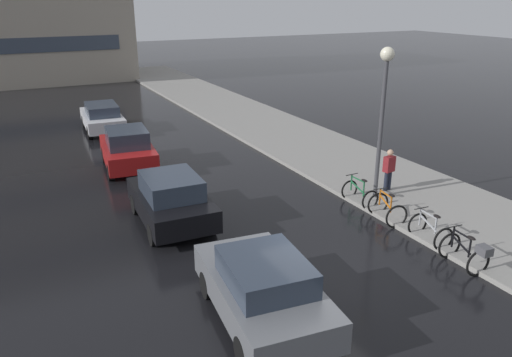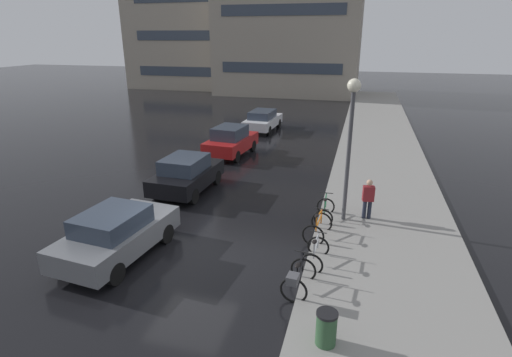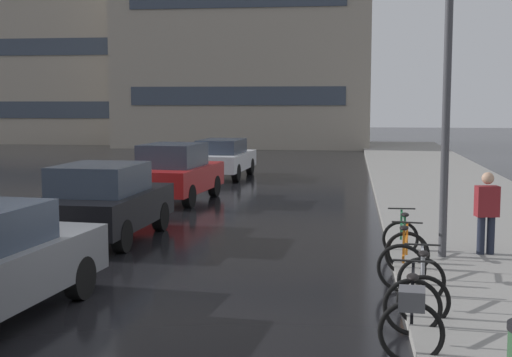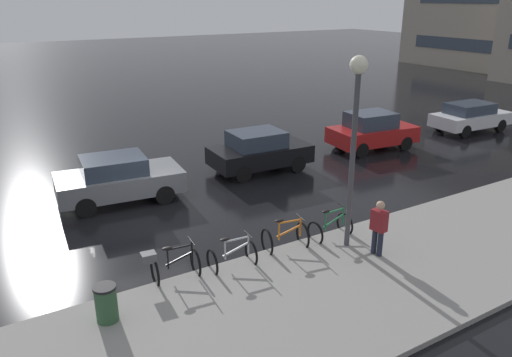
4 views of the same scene
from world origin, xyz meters
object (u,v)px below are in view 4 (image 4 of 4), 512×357
(bicycle_nearest, at_px, (170,264))
(trash_bin, at_px, (107,306))
(bicycle_third, at_px, (285,238))
(car_red, at_px, (372,131))
(car_grey, at_px, (119,179))
(car_black, at_px, (259,151))
(bicycle_second, at_px, (232,256))
(car_white, at_px, (470,116))
(pedestrian, at_px, (379,227))
(streetlamp, at_px, (355,118))
(bicycle_farthest, at_px, (330,227))

(bicycle_nearest, height_order, trash_bin, bicycle_nearest)
(bicycle_third, relative_size, trash_bin, 1.29)
(car_red, xyz_separation_m, trash_bin, (6.71, -13.70, -0.36))
(car_grey, relative_size, car_black, 1.07)
(bicycle_third, distance_m, car_black, 6.69)
(bicycle_second, bearing_deg, car_white, 109.03)
(pedestrian, bearing_deg, streetlamp, -158.66)
(pedestrian, relative_size, trash_bin, 1.73)
(bicycle_nearest, distance_m, bicycle_second, 1.57)
(car_black, distance_m, car_white, 12.33)
(trash_bin, bearing_deg, car_black, 130.86)
(pedestrian, bearing_deg, bicycle_second, -112.75)
(car_grey, relative_size, streetlamp, 0.82)
(bicycle_third, relative_size, streetlamp, 0.24)
(bicycle_farthest, height_order, car_red, car_red)
(bicycle_farthest, distance_m, car_black, 6.28)
(bicycle_nearest, bearing_deg, streetlamp, 78.90)
(bicycle_third, xyz_separation_m, pedestrian, (1.58, 1.80, 0.51))
(bicycle_nearest, xyz_separation_m, car_white, (-5.55, 18.42, 0.27))
(car_white, bearing_deg, pedestrian, -61.49)
(bicycle_farthest, height_order, trash_bin, bicycle_farthest)
(bicycle_second, height_order, bicycle_third, bicycle_third)
(bicycle_second, distance_m, car_red, 12.05)
(bicycle_farthest, relative_size, trash_bin, 1.22)
(bicycle_nearest, bearing_deg, bicycle_second, 80.09)
(bicycle_farthest, height_order, car_white, car_white)
(car_grey, xyz_separation_m, streetlamp, (6.58, 4.21, 2.86))
(trash_bin, bearing_deg, car_red, 116.10)
(bicycle_third, bearing_deg, car_black, 154.47)
(bicycle_nearest, distance_m, bicycle_third, 3.23)
(bicycle_farthest, bearing_deg, car_black, 167.06)
(car_black, bearing_deg, car_grey, -87.78)
(streetlamp, bearing_deg, bicycle_farthest, -179.03)
(car_grey, bearing_deg, bicycle_nearest, -4.99)
(bicycle_nearest, height_order, bicycle_second, bicycle_nearest)
(bicycle_third, height_order, car_red, car_red)
(car_black, bearing_deg, bicycle_second, -36.56)
(trash_bin, bearing_deg, car_grey, 161.14)
(bicycle_farthest, bearing_deg, car_white, 112.86)
(car_grey, distance_m, car_white, 17.93)
(bicycle_nearest, xyz_separation_m, bicycle_farthest, (0.24, 4.69, -0.11))
(bicycle_third, xyz_separation_m, car_grey, (-5.80, -2.73, 0.38))
(bicycle_third, height_order, streetlamp, streetlamp)
(streetlamp, relative_size, trash_bin, 5.45)
(car_black, xyz_separation_m, car_white, (0.32, 12.33, -0.05))
(bicycle_second, bearing_deg, bicycle_third, 94.14)
(bicycle_second, bearing_deg, bicycle_nearest, -99.91)
(bicycle_second, xyz_separation_m, car_white, (-5.82, 16.88, 0.38))
(bicycle_nearest, xyz_separation_m, car_grey, (-5.66, 0.49, 0.30))
(bicycle_nearest, relative_size, trash_bin, 1.45)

